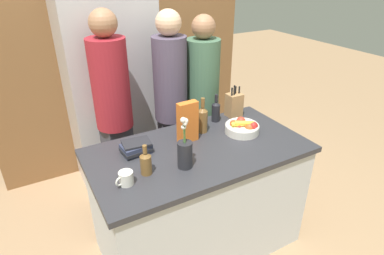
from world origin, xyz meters
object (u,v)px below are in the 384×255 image
(fruit_bowl, at_px, (242,127))
(book_stack, at_px, (136,148))
(person_in_red_tee, at_px, (202,99))
(coffee_mug, at_px, (126,178))
(refrigerator, at_px, (112,93))
(bottle_wine, at_px, (216,111))
(flower_vase, at_px, (185,152))
(person_in_blue, at_px, (171,100))
(bottle_vinegar, at_px, (203,119))
(cereal_box, at_px, (188,122))
(person_at_sink, at_px, (113,107))
(bottle_oil, at_px, (146,163))
(knife_block, at_px, (234,105))

(fruit_bowl, height_order, book_stack, fruit_bowl)
(person_in_red_tee, bearing_deg, coffee_mug, -120.40)
(refrigerator, height_order, bottle_wine, refrigerator)
(coffee_mug, relative_size, person_in_red_tee, 0.07)
(flower_vase, distance_m, person_in_blue, 0.87)
(bottle_vinegar, height_order, bottle_wine, bottle_vinegar)
(book_stack, relative_size, person_in_blue, 0.12)
(fruit_bowl, xyz_separation_m, book_stack, (-0.83, 0.12, -0.01))
(cereal_box, bearing_deg, person_at_sink, 122.14)
(coffee_mug, distance_m, bottle_oil, 0.16)
(flower_vase, xyz_separation_m, person_at_sink, (-0.19, 0.88, 0.01))
(cereal_box, distance_m, person_in_blue, 0.54)
(bottle_vinegar, xyz_separation_m, person_in_red_tee, (0.26, 0.43, -0.04))
(flower_vase, bearing_deg, knife_block, 33.29)
(bottle_vinegar, bearing_deg, person_at_sink, 136.25)
(flower_vase, bearing_deg, person_in_red_tee, 52.64)
(refrigerator, relative_size, book_stack, 8.99)
(refrigerator, height_order, knife_block, refrigerator)
(bottle_oil, xyz_separation_m, bottle_vinegar, (0.60, 0.31, 0.03))
(cereal_box, distance_m, person_at_sink, 0.70)
(fruit_bowl, relative_size, person_in_red_tee, 0.15)
(fruit_bowl, distance_m, coffee_mug, 1.03)
(bottle_wine, bearing_deg, bottle_oil, -152.06)
(person_in_red_tee, bearing_deg, bottle_vinegar, -99.30)
(fruit_bowl, height_order, bottle_wine, bottle_wine)
(bottle_oil, distance_m, bottle_wine, 0.89)
(bottle_oil, relative_size, bottle_vinegar, 0.72)
(knife_block, bearing_deg, cereal_box, -160.92)
(bottle_vinegar, height_order, person_in_red_tee, person_in_red_tee)
(book_stack, distance_m, person_at_sink, 0.57)
(coffee_mug, height_order, person_in_blue, person_in_blue)
(fruit_bowl, height_order, person_in_red_tee, person_in_red_tee)
(knife_block, distance_m, person_in_red_tee, 0.34)
(bottle_oil, bearing_deg, refrigerator, 82.03)
(bottle_wine, xyz_separation_m, person_in_red_tee, (0.06, 0.32, -0.02))
(book_stack, bearing_deg, bottle_vinegar, 4.52)
(person_at_sink, distance_m, person_in_red_tee, 0.81)
(refrigerator, height_order, person_in_blue, refrigerator)
(knife_block, bearing_deg, refrigerator, 130.92)
(bottle_wine, bearing_deg, refrigerator, 122.99)
(refrigerator, relative_size, coffee_mug, 16.21)
(fruit_bowl, xyz_separation_m, flower_vase, (-0.61, -0.20, 0.07))
(fruit_bowl, xyz_separation_m, person_in_blue, (-0.32, 0.62, 0.06))
(knife_block, xyz_separation_m, person_at_sink, (-0.93, 0.40, 0.02))
(knife_block, distance_m, flower_vase, 0.88)
(refrigerator, distance_m, flower_vase, 1.40)
(book_stack, xyz_separation_m, bottle_wine, (0.76, 0.15, 0.05))
(book_stack, bearing_deg, refrigerator, 81.78)
(coffee_mug, bearing_deg, bottle_vinegar, 25.44)
(bottle_oil, height_order, person_in_blue, person_in_blue)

